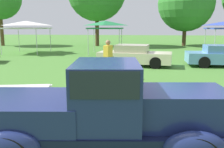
{
  "coord_description": "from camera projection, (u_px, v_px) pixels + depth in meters",
  "views": [
    {
      "loc": [
        0.04,
        -4.2,
        2.28
      ],
      "look_at": [
        -0.8,
        3.01,
        0.86
      ],
      "focal_mm": 39.45,
      "sensor_mm": 36.0,
      "label": 1
    }
  ],
  "objects": [
    {
      "name": "feature_pickup_truck",
      "position": [
        102.0,
        111.0,
        4.18
      ],
      "size": [
        4.66,
        2.18,
        1.7
      ],
      "color": "black",
      "rests_on": "ground_plane"
    },
    {
      "name": "canopy_tent_left_field",
      "position": [
        26.0,
        24.0,
        20.63
      ],
      "size": [
        3.34,
        3.34,
        2.71
      ],
      "color": "#B7B7BC",
      "rests_on": "ground_plane"
    },
    {
      "name": "show_car_cream",
      "position": [
        134.0,
        55.0,
        14.3
      ],
      "size": [
        4.39,
        2.25,
        1.22
      ],
      "color": "beige",
      "rests_on": "ground_plane"
    },
    {
      "name": "show_car_skyblue",
      "position": [
        224.0,
        56.0,
        14.02
      ],
      "size": [
        4.22,
        1.81,
        1.22
      ],
      "color": "#669EDB",
      "rests_on": "ground_plane"
    },
    {
      "name": "spectator_far_side",
      "position": [
        108.0,
        58.0,
        10.74
      ],
      "size": [
        0.38,
        0.46,
        1.69
      ],
      "color": "#9E998E",
      "rests_on": "ground_plane"
    },
    {
      "name": "canopy_tent_center_field",
      "position": [
        106.0,
        24.0,
        20.07
      ],
      "size": [
        2.73,
        2.73,
        2.71
      ],
      "color": "#B7B7BC",
      "rests_on": "ground_plane"
    },
    {
      "name": "treeline_center",
      "position": [
        186.0,
        3.0,
        28.0
      ],
      "size": [
        6.35,
        6.35,
        7.99
      ],
      "color": "#47331E",
      "rests_on": "ground_plane"
    }
  ]
}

